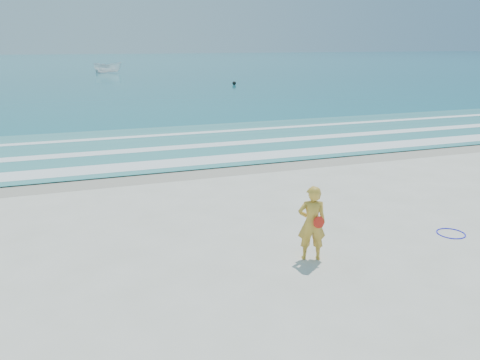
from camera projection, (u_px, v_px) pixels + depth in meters
name	position (u px, v px, depth m)	size (l,w,h in m)	color
ground	(272.00, 276.00, 10.18)	(400.00, 400.00, 0.00)	silver
wet_sand	(182.00, 172.00, 18.32)	(400.00, 2.40, 0.00)	#B2A893
ocean	(89.00, 64.00, 105.20)	(400.00, 190.00, 0.04)	#19727F
shallow	(160.00, 145.00, 22.83)	(400.00, 10.00, 0.01)	#59B7AD
foam_near	(175.00, 163.00, 19.48)	(400.00, 1.40, 0.01)	white
foam_mid	(163.00, 148.00, 22.11)	(400.00, 0.90, 0.01)	white
foam_far	(152.00, 136.00, 25.09)	(400.00, 0.60, 0.01)	white
hoop	(451.00, 233.00, 12.40)	(0.73, 0.73, 0.03)	#0D0EF1
boat	(108.00, 68.00, 75.31)	(1.68, 4.46, 1.72)	white
buoy	(234.00, 83.00, 54.52)	(0.45, 0.45, 0.45)	black
woman	(312.00, 223.00, 10.74)	(0.76, 0.61, 1.79)	gold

